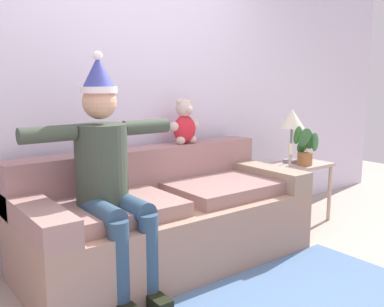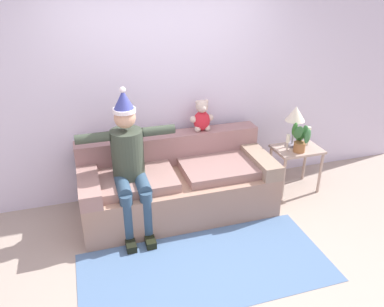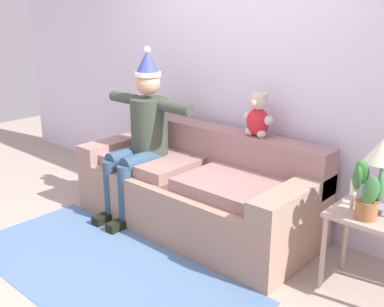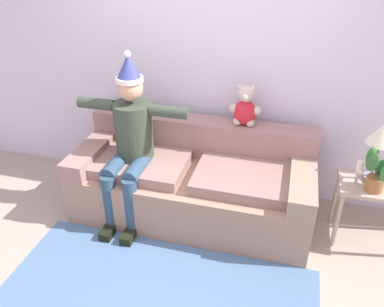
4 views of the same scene
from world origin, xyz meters
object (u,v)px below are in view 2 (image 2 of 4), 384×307
at_px(couch, 177,184).
at_px(table_lamp, 295,116).
at_px(potted_plant, 301,137).
at_px(candle_short, 309,134).
at_px(person_seated, 129,161).
at_px(side_table, 296,155).
at_px(candle_tall, 288,140).
at_px(teddy_bear, 202,117).

bearing_deg(couch, table_lamp, 3.19).
height_order(potted_plant, candle_short, potted_plant).
xyz_separation_m(person_seated, side_table, (2.09, 0.16, -0.31)).
distance_m(table_lamp, candle_tall, 0.32).
relative_size(person_seated, teddy_bear, 4.05).
bearing_deg(potted_plant, person_seated, -177.98).
bearing_deg(potted_plant, side_table, 69.19).
distance_m(teddy_bear, candle_tall, 1.08).
distance_m(couch, teddy_bear, 0.83).
distance_m(person_seated, teddy_bear, 1.07).
xyz_separation_m(couch, candle_tall, (1.39, -0.02, 0.37)).
xyz_separation_m(teddy_bear, table_lamp, (1.12, -0.21, -0.03)).
bearing_deg(teddy_bear, potted_plant, -19.11).
relative_size(table_lamp, candle_short, 2.10).
bearing_deg(candle_tall, teddy_bear, 162.36).
bearing_deg(side_table, candle_short, 13.94).
relative_size(person_seated, table_lamp, 2.99).
xyz_separation_m(side_table, table_lamp, (-0.03, 0.08, 0.50)).
relative_size(side_table, potted_plant, 1.47).
distance_m(side_table, candle_tall, 0.28).
height_order(teddy_bear, candle_tall, teddy_bear).
xyz_separation_m(candle_tall, candle_short, (0.32, 0.06, 0.03)).
bearing_deg(candle_short, teddy_bear, 169.01).
distance_m(couch, candle_short, 1.76).
bearing_deg(candle_short, table_lamp, 167.50).
height_order(person_seated, candle_tall, person_seated).
height_order(teddy_bear, potted_plant, teddy_bear).
bearing_deg(couch, side_table, 0.08).
xyz_separation_m(side_table, candle_short, (0.16, 0.04, 0.26)).
bearing_deg(candle_short, couch, -178.59).
bearing_deg(person_seated, potted_plant, 2.02).
bearing_deg(side_table, teddy_bear, 165.64).
relative_size(person_seated, potted_plant, 3.95).
height_order(person_seated, potted_plant, person_seated).
bearing_deg(table_lamp, side_table, -69.26).
bearing_deg(potted_plant, teddy_bear, 160.89).
xyz_separation_m(person_seated, candle_short, (2.25, 0.20, -0.06)).
relative_size(potted_plant, candle_short, 1.59).
height_order(couch, candle_short, couch).
xyz_separation_m(person_seated, teddy_bear, (0.94, 0.46, 0.22)).
height_order(couch, person_seated, person_seated).
distance_m(couch, side_table, 1.56).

